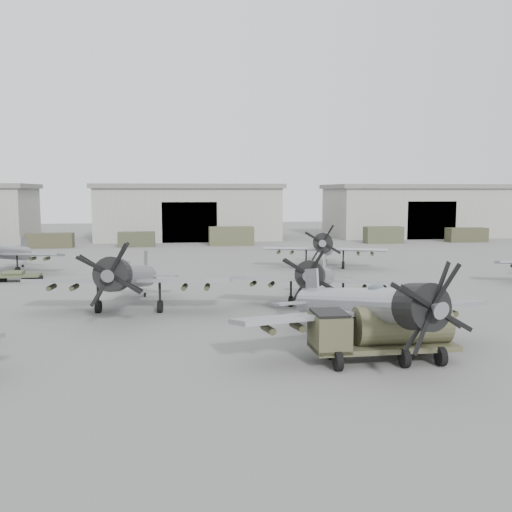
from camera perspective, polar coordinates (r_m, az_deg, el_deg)
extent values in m
plane|color=#575755|center=(30.70, -2.82, -7.78)|extent=(220.00, 220.00, 0.00)
cube|color=#9F9F95|center=(91.71, -6.82, 4.22)|extent=(28.00, 14.00, 8.00)
cube|color=slate|center=(91.65, -6.86, 6.93)|extent=(29.00, 14.80, 0.70)
cube|color=black|center=(84.97, -6.66, 3.37)|extent=(8.12, 0.40, 6.00)
cube|color=#9F9F95|center=(100.42, 15.46, 4.22)|extent=(28.00, 14.00, 8.00)
cube|color=slate|center=(100.36, 15.54, 6.70)|extent=(29.00, 14.80, 0.70)
cube|color=black|center=(94.30, 17.13, 3.43)|extent=(8.12, 0.40, 6.00)
cube|color=#3C3A27|center=(81.44, -19.94, 1.47)|extent=(6.18, 2.20, 1.98)
cube|color=#383D28|center=(79.99, -11.85, 1.65)|extent=(4.97, 2.20, 2.02)
cube|color=#43462D|center=(80.31, -2.49, 2.01)|extent=(6.24, 2.20, 2.61)
cube|color=#3E432C|center=(85.69, 12.62, 2.08)|extent=(5.54, 2.20, 2.42)
cube|color=#393A26|center=(91.27, 20.31, 2.00)|extent=(5.97, 2.20, 2.11)
cylinder|color=#93959B|center=(27.66, 10.13, -4.72)|extent=(3.82, 10.83, 3.17)
cylinder|color=black|center=(23.65, 16.20, -4.91)|extent=(2.23, 1.98, 2.11)
cube|color=#93959B|center=(27.20, 10.79, -5.48)|extent=(12.86, 4.94, 0.57)
cube|color=#93959B|center=(31.72, 5.65, -2.92)|extent=(0.49, 1.67, 2.03)
ellipsoid|color=#3F4C54|center=(26.14, 12.02, -3.37)|extent=(0.86, 1.32, 0.57)
cylinder|color=black|center=(26.47, 7.36, -9.37)|extent=(0.45, 0.85, 0.81)
cylinder|color=black|center=(28.46, 14.26, -8.39)|extent=(0.45, 0.85, 0.81)
cylinder|color=black|center=(31.90, 5.85, -6.98)|extent=(0.19, 0.34, 0.32)
cylinder|color=gray|center=(37.17, -12.37, -1.89)|extent=(3.03, 10.89, 3.18)
cylinder|color=black|center=(32.45, -14.12, -1.79)|extent=(2.14, 1.86, 2.11)
cube|color=gray|center=(36.62, -12.56, -2.43)|extent=(12.90, 4.02, 0.57)
cube|color=gray|center=(41.80, -11.05, -0.73)|extent=(0.36, 1.69, 2.03)
ellipsoid|color=#3F4C54|center=(35.47, -12.94, -0.81)|extent=(0.78, 1.29, 0.57)
cylinder|color=black|center=(37.15, -15.49, -4.93)|extent=(0.40, 0.85, 0.81)
cylinder|color=black|center=(36.36, -9.57, -5.04)|extent=(0.40, 0.85, 0.81)
cylinder|color=black|center=(41.84, -11.06, -3.84)|extent=(0.17, 0.34, 0.33)
cylinder|color=gray|center=(38.04, 6.23, -1.99)|extent=(4.73, 9.35, 2.80)
cylinder|color=black|center=(33.80, 5.44, -1.90)|extent=(2.11, 1.94, 1.87)
cube|color=gray|center=(37.55, 6.14, -2.45)|extent=(11.17, 5.94, 0.50)
cube|color=gray|center=(42.18, 6.89, -0.97)|extent=(0.65, 1.43, 1.79)
ellipsoid|color=#3F4C54|center=(36.51, 5.99, -1.06)|extent=(0.89, 1.20, 0.50)
cylinder|color=black|center=(37.85, 3.51, -4.57)|extent=(0.50, 0.76, 0.72)
cylinder|color=black|center=(37.47, 8.68, -4.74)|extent=(0.50, 0.76, 0.72)
cylinder|color=black|center=(42.21, 6.81, -3.69)|extent=(0.21, 0.31, 0.29)
cylinder|color=gray|center=(57.75, -24.07, 0.44)|extent=(3.30, 9.91, 2.89)
cube|color=gray|center=(61.64, -22.27, 1.00)|extent=(0.41, 1.53, 1.85)
cylinder|color=black|center=(56.51, -22.73, -1.38)|extent=(0.40, 0.78, 0.74)
cylinder|color=black|center=(61.60, -22.29, -0.92)|extent=(0.17, 0.31, 0.30)
cylinder|color=#A0A2A9|center=(57.19, 6.92, 0.97)|extent=(4.51, 10.11, 2.99)
cylinder|color=black|center=(52.65, 6.72, 1.28)|extent=(2.20, 2.00, 1.99)
cube|color=#A0A2A9|center=(56.65, 6.90, 0.67)|extent=(12.04, 5.72, 0.54)
cube|color=#A0A2A9|center=(61.66, 7.10, 1.51)|extent=(0.60, 1.55, 1.91)
ellipsoid|color=#3F4C54|center=(55.59, 6.87, 1.71)|extent=(0.90, 1.27, 0.54)
cylinder|color=black|center=(56.74, 5.03, -0.86)|extent=(0.49, 0.81, 0.77)
cylinder|color=black|center=(56.58, 8.71, -0.92)|extent=(0.49, 0.81, 0.77)
cylinder|color=black|center=(61.59, 7.07, -0.48)|extent=(0.20, 0.33, 0.31)
cube|color=#43422B|center=(26.38, 12.61, -8.76)|extent=(6.48, 2.13, 0.23)
cube|color=#43422B|center=(25.41, 7.35, -7.52)|extent=(1.48, 2.13, 1.57)
cylinder|color=#43422B|center=(26.46, 14.35, -6.69)|extent=(4.26, 1.76, 1.76)
cube|color=black|center=(25.22, 7.37, -5.69)|extent=(1.39, 1.85, 0.14)
cylinder|color=black|center=(24.72, 8.21, -10.38)|extent=(0.28, 0.83, 0.83)
cylinder|color=black|center=(28.25, 16.05, -8.42)|extent=(0.28, 0.83, 0.83)
cube|color=#3C442C|center=(52.16, -23.05, -1.81)|extent=(4.29, 1.61, 0.20)
cylinder|color=black|center=(52.20, -23.03, -2.11)|extent=(1.69, 0.51, 0.50)
cylinder|color=#3C442C|center=(52.13, -23.06, -1.56)|extent=(1.58, 0.37, 0.36)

